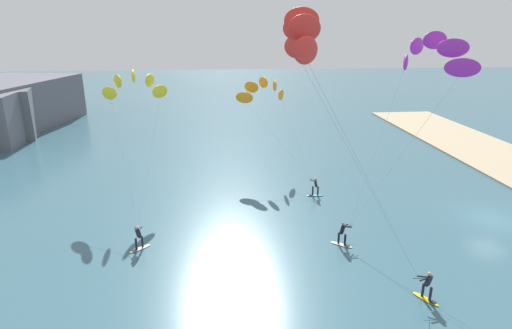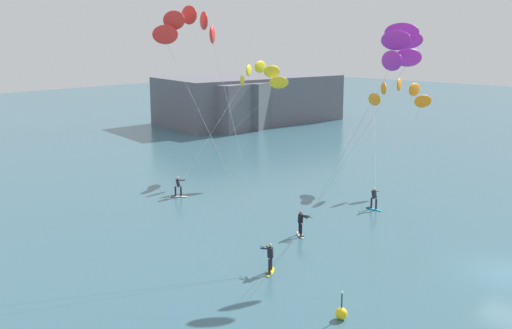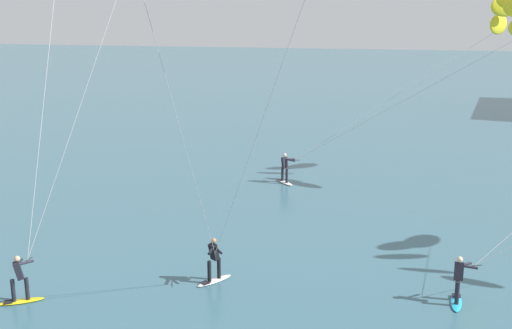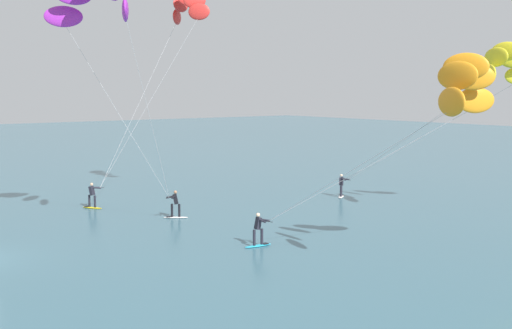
{
  "view_description": "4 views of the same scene",
  "coord_description": "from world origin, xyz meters",
  "px_view_note": "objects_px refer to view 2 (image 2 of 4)",
  "views": [
    {
      "loc": [
        -26.21,
        20.35,
        13.67
      ],
      "look_at": [
        -0.52,
        17.91,
        5.08
      ],
      "focal_mm": 28.77,
      "sensor_mm": 36.0,
      "label": 1
    },
    {
      "loc": [
        -32.58,
        -11.57,
        13.0
      ],
      "look_at": [
        -3.59,
        15.6,
        4.41
      ],
      "focal_mm": 43.07,
      "sensor_mm": 36.0,
      "label": 2
    },
    {
      "loc": [
        2.66,
        -8.94,
        10.08
      ],
      "look_at": [
        -2.21,
        17.91,
        3.02
      ],
      "focal_mm": 46.14,
      "sensor_mm": 36.0,
      "label": 3
    },
    {
      "loc": [
        29.37,
        -5.88,
        7.62
      ],
      "look_at": [
        -1.56,
        17.61,
        2.99
      ],
      "focal_mm": 43.45,
      "sensor_mm": 36.0,
      "label": 4
    }
  ],
  "objects_px": {
    "kitesurfer_mid_water": "(397,54)",
    "marker_buoy": "(341,313)",
    "kitesurfer_far_out": "(398,96)",
    "kitesurfer_nearshore": "(193,36)",
    "kitesurfer_downwind": "(257,78)"
  },
  "relations": [
    {
      "from": "kitesurfer_downwind",
      "to": "marker_buoy",
      "type": "distance_m",
      "value": 32.0
    },
    {
      "from": "kitesurfer_mid_water",
      "to": "kitesurfer_far_out",
      "type": "distance_m",
      "value": 17.98
    },
    {
      "from": "kitesurfer_downwind",
      "to": "kitesurfer_far_out",
      "type": "bearing_deg",
      "value": -65.34
    },
    {
      "from": "kitesurfer_nearshore",
      "to": "kitesurfer_mid_water",
      "type": "distance_m",
      "value": 11.92
    },
    {
      "from": "kitesurfer_mid_water",
      "to": "kitesurfer_far_out",
      "type": "height_order",
      "value": "kitesurfer_mid_water"
    },
    {
      "from": "kitesurfer_mid_water",
      "to": "kitesurfer_downwind",
      "type": "height_order",
      "value": "kitesurfer_mid_water"
    },
    {
      "from": "kitesurfer_mid_water",
      "to": "kitesurfer_downwind",
      "type": "relative_size",
      "value": 1.03
    },
    {
      "from": "kitesurfer_far_out",
      "to": "kitesurfer_nearshore",
      "type": "bearing_deg",
      "value": 178.09
    },
    {
      "from": "marker_buoy",
      "to": "kitesurfer_nearshore",
      "type": "bearing_deg",
      "value": 78.87
    },
    {
      "from": "kitesurfer_mid_water",
      "to": "marker_buoy",
      "type": "bearing_deg",
      "value": -160.34
    },
    {
      "from": "kitesurfer_nearshore",
      "to": "kitesurfer_downwind",
      "type": "xyz_separation_m",
      "value": [
        17.17,
        10.83,
        -3.96
      ]
    },
    {
      "from": "kitesurfer_nearshore",
      "to": "marker_buoy",
      "type": "height_order",
      "value": "kitesurfer_nearshore"
    },
    {
      "from": "kitesurfer_mid_water",
      "to": "kitesurfer_downwind",
      "type": "xyz_separation_m",
      "value": [
        9.89,
        20.21,
        -2.95
      ]
    },
    {
      "from": "kitesurfer_nearshore",
      "to": "kitesurfer_mid_water",
      "type": "relative_size",
      "value": 1.07
    },
    {
      "from": "kitesurfer_downwind",
      "to": "marker_buoy",
      "type": "xyz_separation_m",
      "value": [
        -19.71,
        -23.72,
        -8.54
      ]
    }
  ]
}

